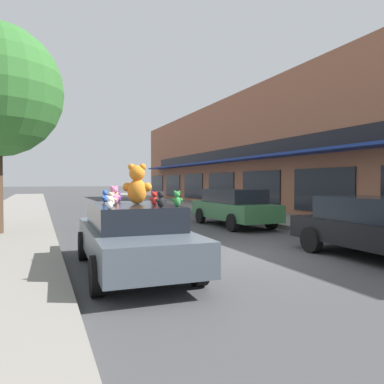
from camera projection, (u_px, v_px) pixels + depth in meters
ground_plane at (236, 254)px, 9.25m from camera, size 260.00×260.00×0.00m
storefront_row at (313, 153)px, 26.07m from camera, size 13.07×40.63×7.50m
plush_art_car at (132, 235)px, 7.50m from camera, size 2.03×4.74×1.34m
teddy_bear_giant at (137, 185)px, 7.61m from camera, size 0.62×0.45×0.82m
teddy_bear_white at (110, 203)px, 6.16m from camera, size 0.17×0.11×0.22m
teddy_bear_pink at (114, 195)px, 7.39m from camera, size 0.29×0.20×0.38m
teddy_bear_cream at (112, 199)px, 7.23m from camera, size 0.19×0.14×0.26m
teddy_bear_black at (161, 199)px, 6.65m from camera, size 0.22×0.15×0.29m
teddy_bear_purple at (119, 196)px, 8.55m from camera, size 0.18×0.13×0.23m
teddy_bear_blue at (105, 197)px, 8.08m from camera, size 0.18×0.19×0.27m
teddy_bear_green at (177, 199)px, 6.86m from camera, size 0.22×0.16×0.29m
teddy_bear_yellow at (116, 197)px, 8.09m from camera, size 0.18×0.15×0.24m
teddy_bear_red at (154, 199)px, 7.17m from camera, size 0.20×0.15×0.27m
parked_car_far_left at (382, 226)px, 8.50m from camera, size 1.90×4.40×1.43m
parked_car_far_center at (233, 206)px, 15.01m from camera, size 1.84×4.63×1.49m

